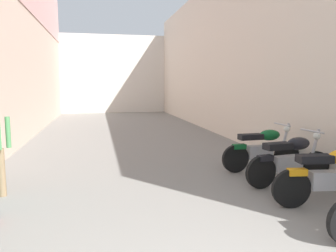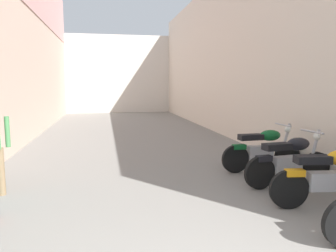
% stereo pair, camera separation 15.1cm
% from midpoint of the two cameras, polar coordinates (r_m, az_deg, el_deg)
% --- Properties ---
extents(ground_plane, '(36.30, 36.30, 0.00)m').
position_cam_midpoint_polar(ground_plane, '(9.91, -5.04, -3.64)').
color(ground_plane, slate).
extents(building_left, '(0.45, 20.30, 7.93)m').
position_cam_midpoint_polar(building_left, '(12.11, -24.08, 16.82)').
color(building_left, beige).
rests_on(building_left, ground).
extents(building_right, '(0.45, 20.30, 5.91)m').
position_cam_midpoint_polar(building_right, '(12.58, 10.53, 12.10)').
color(building_right, beige).
rests_on(building_right, ground).
extents(building_far_end, '(9.72, 2.00, 5.06)m').
position_cam_midpoint_polar(building_far_end, '(22.86, -8.57, 8.89)').
color(building_far_end, beige).
rests_on(building_far_end, ground).
extents(motorcycle_second, '(1.84, 0.58, 1.04)m').
position_cam_midpoint_polar(motorcycle_second, '(5.61, 27.18, -7.77)').
color(motorcycle_second, black).
rests_on(motorcycle_second, ground).
extents(motorcycle_third, '(1.85, 0.58, 1.04)m').
position_cam_midpoint_polar(motorcycle_third, '(6.50, 21.11, -5.47)').
color(motorcycle_third, black).
rests_on(motorcycle_third, ground).
extents(motorcycle_fourth, '(1.85, 0.58, 1.04)m').
position_cam_midpoint_polar(motorcycle_fourth, '(7.40, 16.76, -3.76)').
color(motorcycle_fourth, black).
rests_on(motorcycle_fourth, ground).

